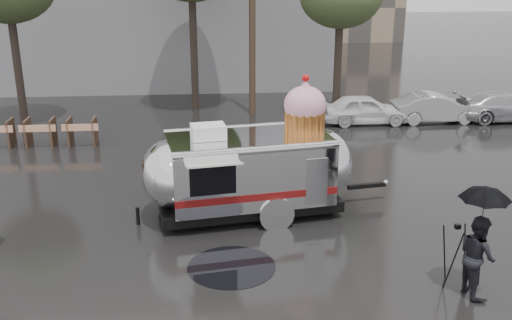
{
  "coord_description": "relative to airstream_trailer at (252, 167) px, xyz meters",
  "views": [
    {
      "loc": [
        0.64,
        -11.51,
        6.69
      ],
      "look_at": [
        1.81,
        3.33,
        1.52
      ],
      "focal_mm": 42.0,
      "sensor_mm": 36.0,
      "label": 1
    }
  ],
  "objects": [
    {
      "name": "person_right",
      "position": [
        4.27,
        -4.41,
        -0.47
      ],
      "size": [
        0.56,
        0.88,
        1.74
      ],
      "primitive_type": "imported",
      "rotation": [
        0.0,
        0.0,
        1.69
      ],
      "color": "black",
      "rests_on": "ground"
    },
    {
      "name": "ground",
      "position": [
        -1.7,
        -3.34,
        -1.34
      ],
      "size": [
        120.0,
        120.0,
        0.0
      ],
      "primitive_type": "plane",
      "color": "black",
      "rests_on": "ground"
    },
    {
      "name": "utility_pole",
      "position": [
        0.8,
        10.66,
        3.28
      ],
      "size": [
        1.6,
        0.28,
        9.0
      ],
      "color": "#473323",
      "rests_on": "ground"
    },
    {
      "name": "airstream_trailer",
      "position": [
        0.0,
        0.0,
        0.0
      ],
      "size": [
        7.0,
        3.38,
        3.81
      ],
      "rotation": [
        0.0,
        0.0,
        0.16
      ],
      "color": "silver",
      "rests_on": "ground"
    },
    {
      "name": "umbrella_black",
      "position": [
        4.27,
        -4.41,
        0.63
      ],
      "size": [
        1.24,
        1.24,
        2.39
      ],
      "color": "black",
      "rests_on": "ground"
    },
    {
      "name": "barricade_row",
      "position": [
        -7.25,
        6.62,
        -0.81
      ],
      "size": [
        4.3,
        0.8,
        1.0
      ],
      "color": "#473323",
      "rests_on": "ground"
    },
    {
      "name": "puddles",
      "position": [
        -1.56,
        -0.95,
        -1.33
      ],
      "size": [
        10.87,
        6.39,
        0.01
      ],
      "color": "black",
      "rests_on": "ground"
    },
    {
      "name": "tripod",
      "position": [
        3.97,
        -4.02,
        -0.52
      ],
      "size": [
        0.53,
        0.58,
        1.41
      ],
      "rotation": [
        0.0,
        0.0,
        0.07
      ],
      "color": "black",
      "rests_on": "ground"
    },
    {
      "name": "parked_cars",
      "position": [
        10.08,
        8.66,
        -0.62
      ],
      "size": [
        13.2,
        1.9,
        1.5
      ],
      "color": "silver",
      "rests_on": "ground"
    }
  ]
}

